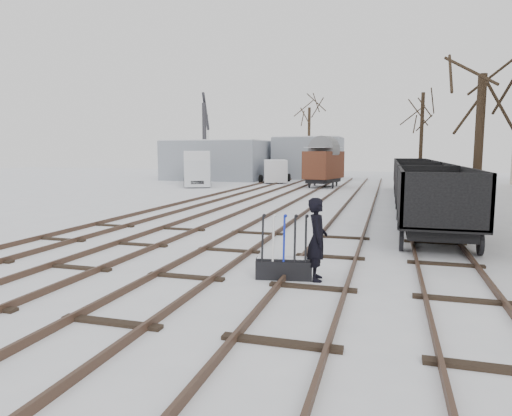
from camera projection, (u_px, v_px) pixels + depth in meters
The scene contains 17 objects.
ground at pixel (186, 278), 10.71m from camera, with size 120.00×120.00×0.00m, color white.
tracks at pixel (298, 207), 23.73m from camera, with size 13.90×52.00×0.16m.
shed_left at pixel (218, 160), 48.37m from camera, with size 10.00×8.00×4.10m.
shed_right at pixel (309, 158), 49.64m from camera, with size 7.00×6.00×4.50m.
ground_frame at pixel (284, 267), 10.63m from camera, with size 1.35×0.62×1.49m.
worker at pixel (317, 239), 10.43m from camera, with size 0.70×0.46×1.92m, color black.
freight_wagon_a at pixel (435, 214), 15.03m from camera, with size 2.35×5.88×2.40m.
freight_wagon_b at pixel (422, 196), 21.12m from camera, with size 2.35×5.88×2.40m.
freight_wagon_c at pixel (415, 186), 27.22m from camera, with size 2.35×5.88×2.40m.
freight_wagon_d at pixel (410, 179), 33.31m from camera, with size 2.35×5.88×2.40m.
box_van_wagon at pixel (324, 164), 37.63m from camera, with size 3.22×4.69×3.27m.
lorry at pixel (197, 168), 39.37m from camera, with size 3.81×6.87×2.99m.
panel_van at pixel (275, 171), 43.51m from camera, with size 3.35×5.24×2.14m.
crane at pixel (205, 157), 47.94m from camera, with size 2.22×5.34×8.94m.
tree_near at pixel (478, 156), 15.79m from camera, with size 0.30×0.30×5.57m, color black.
tree_far_left at pixel (309, 143), 48.61m from camera, with size 0.30×0.30×7.55m, color black.
tree_far_right at pixel (421, 140), 37.88m from camera, with size 0.30×0.30×7.76m, color black.
Camera 1 is at (4.52, -9.54, 2.96)m, focal length 32.00 mm.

